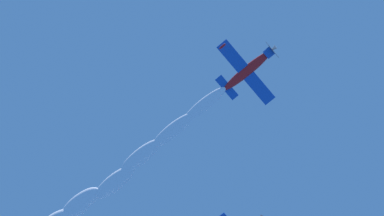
% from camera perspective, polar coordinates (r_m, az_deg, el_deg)
% --- Properties ---
extents(airplane_lead, '(7.78, 7.05, 2.40)m').
position_cam_1_polar(airplane_lead, '(64.64, 5.14, 3.49)').
color(airplane_lead, red).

